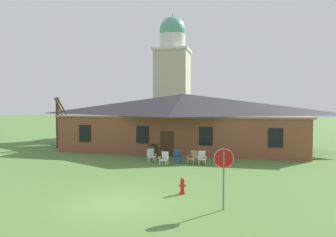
{
  "coord_description": "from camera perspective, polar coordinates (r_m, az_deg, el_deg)",
  "views": [
    {
      "loc": [
        5.13,
        -12.22,
        4.32
      ],
      "look_at": [
        0.57,
        7.85,
        3.38
      ],
      "focal_mm": 32.44,
      "sensor_mm": 36.0,
      "label": 1
    }
  ],
  "objects": [
    {
      "name": "lawn_chair_by_porch",
      "position": [
        23.21,
        -3.23,
        -6.86
      ],
      "size": [
        0.83,
        0.86,
        0.96
      ],
      "color": "white",
      "rests_on": "ground"
    },
    {
      "name": "fire_hydrant",
      "position": [
        15.04,
        2.71,
        -12.58
      ],
      "size": [
        0.36,
        0.28,
        0.79
      ],
      "color": "red",
      "rests_on": "ground"
    },
    {
      "name": "lawn_chair_right_end",
      "position": [
        22.26,
        6.39,
        -7.28
      ],
      "size": [
        0.7,
        0.74,
        0.96
      ],
      "color": "silver",
      "rests_on": "ground"
    },
    {
      "name": "trash_bin",
      "position": [
        25.59,
        -2.83,
        -5.98
      ],
      "size": [
        0.56,
        0.56,
        0.98
      ],
      "color": "#335638",
      "rests_on": "ground"
    },
    {
      "name": "lawn_chair_near_door",
      "position": [
        21.85,
        -0.68,
        -7.45
      ],
      "size": [
        0.68,
        0.71,
        0.96
      ],
      "color": "white",
      "rests_on": "ground"
    },
    {
      "name": "lawn_chair_left_end",
      "position": [
        22.63,
        1.89,
        -7.1
      ],
      "size": [
        0.84,
        0.87,
        0.96
      ],
      "color": "#2D5693",
      "rests_on": "ground"
    },
    {
      "name": "bare_tree_beside_building",
      "position": [
        32.1,
        -19.88,
        -0.36
      ],
      "size": [
        1.04,
        1.61,
        5.04
      ],
      "color": "brown",
      "rests_on": "ground"
    },
    {
      "name": "brick_building",
      "position": [
        30.14,
        2.98,
        -0.37
      ],
      "size": [
        22.4,
        10.4,
        5.39
      ],
      "color": "brown",
      "rests_on": "ground"
    },
    {
      "name": "stop_sign",
      "position": [
        12.72,
        10.43,
        -8.83
      ],
      "size": [
        0.8,
        0.15,
        2.53
      ],
      "color": "slate",
      "rests_on": "ground"
    },
    {
      "name": "dome_tower",
      "position": [
        46.03,
        0.86,
        7.62
      ],
      "size": [
        5.18,
        5.18,
        18.3
      ],
      "color": "#BCB29E",
      "rests_on": "ground"
    },
    {
      "name": "lawn_chair_middle",
      "position": [
        22.4,
        4.71,
        -7.21
      ],
      "size": [
        0.79,
        0.84,
        0.96
      ],
      "color": "tan",
      "rests_on": "ground"
    },
    {
      "name": "ground_plane",
      "position": [
        13.93,
        -9.84,
        -15.47
      ],
      "size": [
        200.0,
        200.0,
        0.0
      ],
      "primitive_type": "plane",
      "color": "#517A38"
    }
  ]
}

